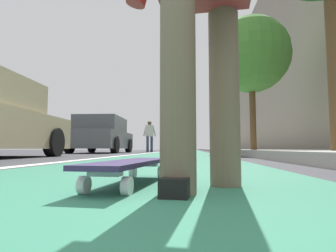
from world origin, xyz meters
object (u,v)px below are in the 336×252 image
(parked_car_mid, at_px, (102,136))
(pedestrian_distant, at_px, (150,134))
(skateboard, at_px, (131,165))
(traffic_light, at_px, (163,109))
(street_tree_mid, at_px, (251,55))

(parked_car_mid, bearing_deg, pedestrian_distant, -20.20)
(skateboard, relative_size, parked_car_mid, 0.21)
(traffic_light, bearing_deg, skateboard, -174.88)
(parked_car_mid, bearing_deg, skateboard, -161.33)
(parked_car_mid, xyz_separation_m, street_tree_mid, (-0.71, -6.05, 3.06))
(parked_car_mid, relative_size, traffic_light, 0.89)
(parked_car_mid, height_order, street_tree_mid, street_tree_mid)
(skateboard, bearing_deg, street_tree_mid, -15.77)
(skateboard, distance_m, traffic_light, 20.12)
(skateboard, bearing_deg, traffic_light, 5.12)
(skateboard, distance_m, parked_car_mid, 10.66)
(street_tree_mid, height_order, pedestrian_distant, street_tree_mid)
(parked_car_mid, bearing_deg, street_tree_mid, -96.74)
(skateboard, bearing_deg, pedestrian_distant, 8.02)
(skateboard, relative_size, pedestrian_distant, 0.50)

